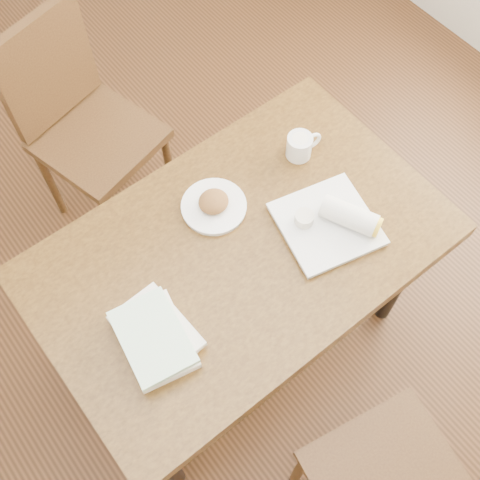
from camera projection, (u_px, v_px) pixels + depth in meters
ground at (240, 334)px, 2.47m from camera, size 4.00×5.00×0.01m
room_walls at (240, 9)px, 1.04m from camera, size 4.02×5.02×2.80m
table at (240, 261)px, 1.88m from camera, size 1.25×0.78×0.75m
chair_far at (79, 117)px, 2.31m from camera, size 0.51×0.51×0.95m
plate_scone at (214, 205)px, 1.86m from camera, size 0.21×0.21×0.07m
coffee_mug at (300, 146)px, 1.94m from camera, size 0.12×0.08×0.08m
plate_burrito at (334, 222)px, 1.82m from camera, size 0.34×0.34×0.09m
book_stack at (155, 336)px, 1.64m from camera, size 0.22×0.28×0.07m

